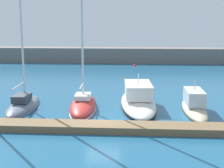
{
  "coord_description": "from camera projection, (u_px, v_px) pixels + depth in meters",
  "views": [
    {
      "loc": [
        2.23,
        -22.83,
        7.1
      ],
      "look_at": [
        0.34,
        4.76,
        1.87
      ],
      "focal_mm": 54.61,
      "sensor_mm": 36.0,
      "label": 1
    }
  ],
  "objects": [
    {
      "name": "sailboat_red_fourth",
      "position": [
        83.0,
        104.0,
        27.29
      ],
      "size": [
        2.4,
        6.97,
        14.84
      ],
      "rotation": [
        0.0,
        0.0,
        1.63
      ],
      "color": "#B72D28",
      "rests_on": "ground_plane"
    },
    {
      "name": "ground_plane",
      "position": [
        103.0,
        123.0,
        23.85
      ],
      "size": [
        120.0,
        120.0,
        0.0
      ],
      "primitive_type": "plane",
      "color": "#1E567A"
    },
    {
      "name": "sailboat_slate_third",
      "position": [
        23.0,
        104.0,
        27.52
      ],
      "size": [
        2.1,
        6.98,
        14.08
      ],
      "rotation": [
        0.0,
        0.0,
        1.6
      ],
      "color": "slate",
      "rests_on": "ground_plane"
    },
    {
      "name": "motorboat_sand_sixth",
      "position": [
        194.0,
        106.0,
        26.66
      ],
      "size": [
        1.72,
        6.86,
        2.81
      ],
      "rotation": [
        0.0,
        0.0,
        1.57
      ],
      "color": "beige",
      "rests_on": "ground_plane"
    },
    {
      "name": "motorboat_ivory_fifth",
      "position": [
        138.0,
        100.0,
        28.16
      ],
      "size": [
        3.45,
        9.95,
        3.03
      ],
      "rotation": [
        0.0,
        0.0,
        1.64
      ],
      "color": "silver",
      "rests_on": "ground_plane"
    },
    {
      "name": "breakwater_seawall",
      "position": [
        122.0,
        55.0,
        57.3
      ],
      "size": [
        108.0,
        3.26,
        2.47
      ],
      "primitive_type": "cube",
      "color": "slate",
      "rests_on": "ground_plane"
    },
    {
      "name": "mooring_buoy_red",
      "position": [
        135.0,
        66.0,
        53.05
      ],
      "size": [
        0.57,
        0.57,
        0.57
      ],
      "primitive_type": "sphere",
      "color": "red",
      "rests_on": "ground_plane"
    },
    {
      "name": "dock_pier",
      "position": [
        100.0,
        127.0,
        22.15
      ],
      "size": [
        38.41,
        1.75,
        0.46
      ],
      "primitive_type": "cube",
      "color": "brown",
      "rests_on": "ground_plane"
    }
  ]
}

